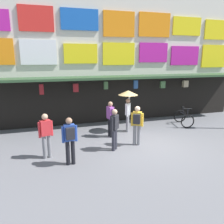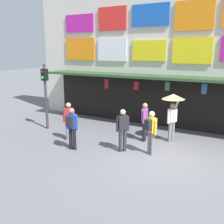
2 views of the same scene
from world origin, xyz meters
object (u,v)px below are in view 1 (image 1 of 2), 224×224
(pedestrian_with_umbrella, at_px, (128,99))
(pedestrian_in_blue, at_px, (70,138))
(pedestrian_in_white, at_px, (46,133))
(pedestrian_in_purple, at_px, (115,127))
(pedestrian_in_green, at_px, (137,123))
(pedestrian_in_black, at_px, (110,117))
(bicycle_parked, at_px, (184,118))

(pedestrian_with_umbrella, xyz_separation_m, pedestrian_in_blue, (-3.16, -2.82, -0.66))
(pedestrian_in_white, xyz_separation_m, pedestrian_in_blue, (0.77, -0.81, 0.04))
(pedestrian_in_purple, distance_m, pedestrian_in_green, 1.08)
(pedestrian_in_black, relative_size, pedestrian_with_umbrella, 0.81)
(pedestrian_with_umbrella, bearing_deg, pedestrian_in_black, -154.54)
(bicycle_parked, bearing_deg, pedestrian_in_purple, -155.04)
(pedestrian_in_purple, distance_m, pedestrian_in_blue, 1.99)
(pedestrian_in_white, bearing_deg, pedestrian_with_umbrella, 27.14)
(bicycle_parked, relative_size, pedestrian_in_black, 0.77)
(pedestrian_in_blue, relative_size, pedestrian_in_green, 1.00)
(pedestrian_with_umbrella, bearing_deg, bicycle_parked, 2.37)
(pedestrian_in_white, xyz_separation_m, pedestrian_with_umbrella, (3.93, 2.01, 0.69))
(bicycle_parked, bearing_deg, pedestrian_in_green, -151.70)
(pedestrian_in_purple, height_order, pedestrian_in_green, same)
(pedestrian_in_black, bearing_deg, pedestrian_in_green, -59.57)
(pedestrian_in_white, bearing_deg, pedestrian_in_green, 3.20)
(pedestrian_in_purple, relative_size, pedestrian_with_umbrella, 0.81)
(pedestrian_in_purple, height_order, pedestrian_with_umbrella, pedestrian_with_umbrella)
(pedestrian_in_blue, bearing_deg, pedestrian_in_green, 19.33)
(pedestrian_in_purple, distance_m, pedestrian_in_black, 1.56)
(bicycle_parked, height_order, pedestrian_in_green, pedestrian_in_green)
(bicycle_parked, bearing_deg, pedestrian_in_white, -163.51)
(bicycle_parked, xyz_separation_m, pedestrian_in_green, (-3.62, -1.95, 0.59))
(bicycle_parked, bearing_deg, pedestrian_in_blue, -155.52)
(pedestrian_with_umbrella, relative_size, pedestrian_in_blue, 1.24)
(pedestrian_in_purple, bearing_deg, pedestrian_in_white, 179.50)
(pedestrian_in_black, xyz_separation_m, pedestrian_in_white, (-2.88, -1.51, 0.00))
(pedestrian_in_black, height_order, pedestrian_in_green, same)
(bicycle_parked, relative_size, pedestrian_with_umbrella, 0.62)
(bicycle_parked, height_order, pedestrian_in_blue, pedestrian_in_blue)
(pedestrian_in_blue, xyz_separation_m, pedestrian_in_green, (2.88, 1.01, 0.00))
(pedestrian_in_green, bearing_deg, pedestrian_in_black, 120.43)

